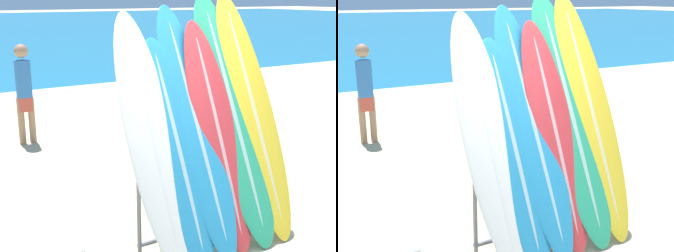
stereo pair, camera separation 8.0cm
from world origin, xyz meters
TOP-DOWN VIEW (x-y plane):
  - surfboard_rack at (0.05, 0.59)m, footprint 1.58×0.04m
  - surfboard_slot_0 at (-0.55, 0.65)m, footprint 0.50×1.18m
  - surfboard_slot_1 at (-0.31, 0.59)m, footprint 0.52×1.09m
  - surfboard_slot_2 at (-0.05, 0.67)m, footprint 0.50×1.32m
  - surfboard_slot_3 at (0.16, 0.62)m, footprint 0.49×1.07m
  - surfboard_slot_4 at (0.41, 0.70)m, footprint 0.58×1.30m
  - surfboard_slot_5 at (0.67, 0.69)m, footprint 0.52×1.26m
  - person_mid_beach at (1.33, 2.57)m, footprint 0.28×0.29m
  - person_far_left at (2.23, 3.00)m, footprint 0.25×0.20m
  - person_far_right at (-0.74, 4.71)m, footprint 0.28×0.22m

SIDE VIEW (x-z plane):
  - surfboard_rack at x=0.05m, z-range 0.03..0.99m
  - person_far_left at x=2.23m, z-range 0.07..1.58m
  - person_far_right at x=-0.74m, z-range 0.08..1.72m
  - person_mid_beach at x=1.33m, z-range 0.08..1.76m
  - surfboard_slot_1 at x=-0.31m, z-range 0.00..2.01m
  - surfboard_slot_3 at x=0.16m, z-range 0.00..2.17m
  - surfboard_slot_0 at x=-0.55m, z-range 0.00..2.26m
  - surfboard_slot_2 at x=-0.05m, z-range 0.00..2.32m
  - surfboard_slot_4 at x=0.41m, z-range 0.00..2.42m
  - surfboard_slot_5 at x=0.67m, z-range 0.00..2.43m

